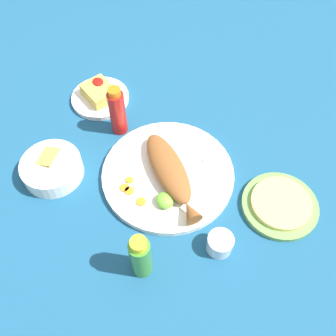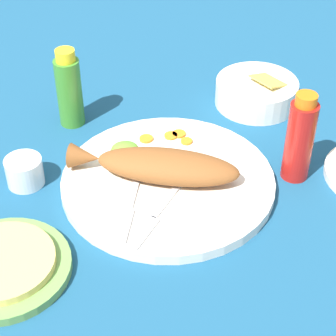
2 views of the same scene
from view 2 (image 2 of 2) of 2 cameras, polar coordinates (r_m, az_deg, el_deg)
name	(u,v)px [view 2 (image 2 of 2)]	position (r m, az deg, el deg)	size (l,w,h in m)	color
ground_plane	(168,186)	(0.99, 0.00, -1.71)	(4.00, 4.00, 0.00)	navy
main_plate	(168,182)	(0.99, 0.00, -1.31)	(0.35, 0.35, 0.02)	white
fried_fish	(160,165)	(0.97, -0.78, 0.24)	(0.28, 0.13, 0.05)	brown
fork_near	(158,214)	(0.92, -0.94, -4.33)	(0.11, 0.16, 0.00)	silver
fork_far	(130,205)	(0.93, -3.58, -3.52)	(0.06, 0.18, 0.00)	silver
carrot_slice_near	(187,141)	(1.06, 1.76, 2.53)	(0.02, 0.02, 0.00)	orange
carrot_slice_mid	(171,136)	(1.07, 0.27, 3.05)	(0.02, 0.02, 0.00)	orange
carrot_slice_far	(179,134)	(1.08, 1.04, 3.22)	(0.02, 0.02, 0.00)	orange
carrot_slice_extra	(146,139)	(1.06, -2.05, 2.76)	(0.02, 0.02, 0.00)	orange
lime_wedge_main	(125,150)	(1.02, -4.06, 1.69)	(0.05, 0.04, 0.03)	#6BB233
hot_sauce_bottle_red	(300,139)	(0.99, 12.25, 2.69)	(0.05, 0.05, 0.16)	#B21914
hot_sauce_bottle_green	(69,90)	(1.12, -9.26, 7.26)	(0.05, 0.05, 0.15)	#3D8428
salt_cup	(25,173)	(1.01, -13.28, -0.46)	(0.06, 0.06, 0.05)	silver
guacamole_bowl	(257,91)	(1.19, 8.31, 7.16)	(0.16, 0.16, 0.06)	white
tortilla_plate	(3,268)	(0.89, -15.17, -9.06)	(0.19, 0.19, 0.01)	#6B9E4C
tortilla_stack	(2,262)	(0.88, -15.32, -8.49)	(0.15, 0.15, 0.01)	#E0C666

